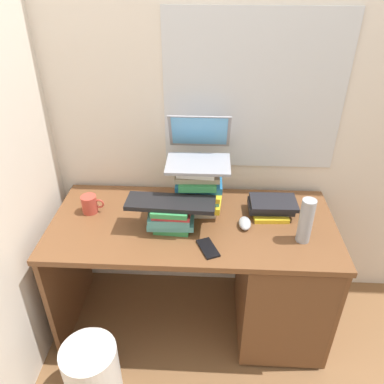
# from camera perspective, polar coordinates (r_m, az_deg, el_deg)

# --- Properties ---
(ground_plane) EXTENTS (6.00, 6.00, 0.00)m
(ground_plane) POSITION_cam_1_polar(r_m,az_deg,el_deg) (2.42, 0.10, -18.31)
(ground_plane) COLOR brown
(wall_back) EXTENTS (6.00, 0.06, 2.60)m
(wall_back) POSITION_cam_1_polar(r_m,az_deg,el_deg) (1.99, 0.78, 15.68)
(wall_back) COLOR silver
(wall_back) RESTS_ON ground
(wall_left) EXTENTS (0.05, 6.00, 2.60)m
(wall_left) POSITION_cam_1_polar(r_m,az_deg,el_deg) (1.86, -26.20, 11.24)
(wall_left) COLOR beige
(wall_left) RESTS_ON ground
(desk) EXTENTS (1.43, 0.65, 0.72)m
(desk) POSITION_cam_1_polar(r_m,az_deg,el_deg) (2.13, 10.09, -12.19)
(desk) COLOR brown
(desk) RESTS_ON ground
(book_stack_tall) EXTENTS (0.25, 0.20, 0.27)m
(book_stack_tall) POSITION_cam_1_polar(r_m,az_deg,el_deg) (1.92, 0.94, 0.42)
(book_stack_tall) COLOR beige
(book_stack_tall) RESTS_ON desk
(book_stack_keyboard_riser) EXTENTS (0.23, 0.18, 0.14)m
(book_stack_keyboard_riser) POSITION_cam_1_polar(r_m,az_deg,el_deg) (1.84, -3.20, -3.69)
(book_stack_keyboard_riser) COLOR #338C4C
(book_stack_keyboard_riser) RESTS_ON desk
(book_stack_side) EXTENTS (0.24, 0.20, 0.08)m
(book_stack_side) POSITION_cam_1_polar(r_m,az_deg,el_deg) (2.00, 11.78, -2.15)
(book_stack_side) COLOR yellow
(book_stack_side) RESTS_ON desk
(laptop) EXTENTS (0.31, 0.31, 0.21)m
(laptop) POSITION_cam_1_polar(r_m,az_deg,el_deg) (1.88, 1.02, 6.32)
(laptop) COLOR gray
(laptop) RESTS_ON book_stack_tall
(keyboard) EXTENTS (0.43, 0.16, 0.02)m
(keyboard) POSITION_cam_1_polar(r_m,az_deg,el_deg) (1.79, -3.23, -1.64)
(keyboard) COLOR black
(keyboard) RESTS_ON book_stack_keyboard_riser
(computer_mouse) EXTENTS (0.06, 0.10, 0.04)m
(computer_mouse) POSITION_cam_1_polar(r_m,az_deg,el_deg) (1.89, 7.92, -4.66)
(computer_mouse) COLOR #A5A8AD
(computer_mouse) RESTS_ON desk
(mug) EXTENTS (0.12, 0.08, 0.09)m
(mug) POSITION_cam_1_polar(r_m,az_deg,el_deg) (2.03, -15.07, -1.76)
(mug) COLOR #B23F33
(mug) RESTS_ON desk
(water_bottle) EXTENTS (0.06, 0.06, 0.22)m
(water_bottle) POSITION_cam_1_polar(r_m,az_deg,el_deg) (1.81, 16.71, -4.16)
(water_bottle) COLOR #999EA5
(water_bottle) RESTS_ON desk
(cell_phone) EXTENTS (0.11, 0.15, 0.01)m
(cell_phone) POSITION_cam_1_polar(r_m,az_deg,el_deg) (1.75, 2.41, -8.42)
(cell_phone) COLOR black
(cell_phone) RESTS_ON desk
(wastebasket) EXTENTS (0.27, 0.27, 0.31)m
(wastebasket) POSITION_cam_1_polar(r_m,az_deg,el_deg) (2.09, -14.78, -24.52)
(wastebasket) COLOR silver
(wastebasket) RESTS_ON ground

